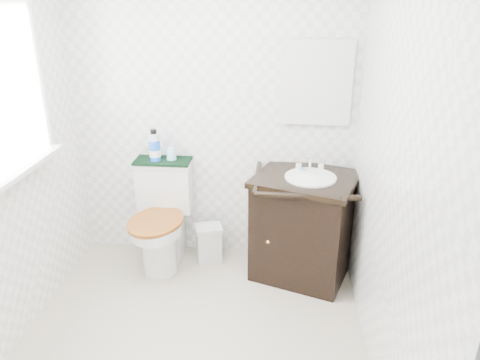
% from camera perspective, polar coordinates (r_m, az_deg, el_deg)
% --- Properties ---
extents(floor, '(2.40, 2.40, 0.00)m').
position_cam_1_polar(floor, '(3.15, -6.13, -19.49)').
color(floor, '#BDAE98').
rests_on(floor, ground).
extents(wall_back, '(2.40, 0.00, 2.40)m').
position_cam_1_polar(wall_back, '(3.64, -3.28, 8.14)').
color(wall_back, white).
rests_on(wall_back, ground).
extents(wall_front, '(2.40, 0.00, 2.40)m').
position_cam_1_polar(wall_front, '(1.51, -17.14, -15.33)').
color(wall_front, white).
rests_on(wall_front, ground).
extents(wall_right, '(0.00, 2.40, 2.40)m').
position_cam_1_polar(wall_right, '(2.52, 17.97, 0.44)').
color(wall_right, white).
rests_on(wall_right, ground).
extents(window, '(0.02, 0.70, 0.90)m').
position_cam_1_polar(window, '(3.05, -26.89, 9.72)').
color(window, white).
rests_on(window, wall_left).
extents(mirror, '(0.50, 0.02, 0.60)m').
position_cam_1_polar(mirror, '(3.53, 9.28, 11.60)').
color(mirror, silver).
rests_on(mirror, wall_back).
extents(toilet, '(0.47, 0.66, 0.83)m').
position_cam_1_polar(toilet, '(3.80, -9.41, -5.04)').
color(toilet, white).
rests_on(toilet, floor).
extents(vanity, '(0.88, 0.81, 0.92)m').
position_cam_1_polar(vanity, '(3.60, 7.76, -5.29)').
color(vanity, black).
rests_on(vanity, floor).
extents(trash_bin, '(0.25, 0.23, 0.31)m').
position_cam_1_polar(trash_bin, '(3.87, -3.80, -7.64)').
color(trash_bin, silver).
rests_on(trash_bin, floor).
extents(towel, '(0.44, 0.22, 0.02)m').
position_cam_1_polar(towel, '(3.72, -9.40, 2.32)').
color(towel, black).
rests_on(towel, toilet).
extents(mouthwash_bottle, '(0.09, 0.09, 0.25)m').
position_cam_1_polar(mouthwash_bottle, '(3.68, -10.37, 4.06)').
color(mouthwash_bottle, blue).
rests_on(mouthwash_bottle, towel).
extents(cup, '(0.08, 0.08, 0.10)m').
position_cam_1_polar(cup, '(3.70, -8.38, 3.21)').
color(cup, '#97DAF7').
rests_on(cup, towel).
extents(soap_bar, '(0.07, 0.05, 0.02)m').
position_cam_1_polar(soap_bar, '(3.53, 7.75, 1.24)').
color(soap_bar, teal).
rests_on(soap_bar, vanity).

